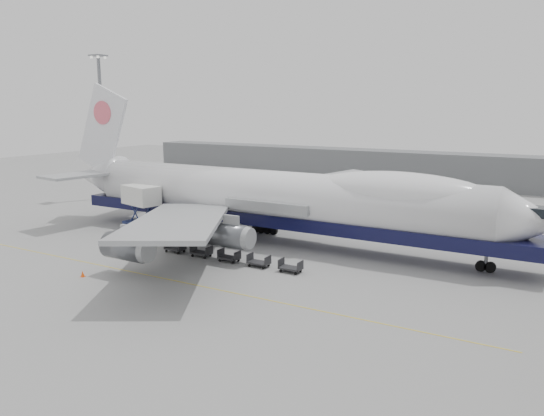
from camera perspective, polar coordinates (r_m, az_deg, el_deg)
The scene contains 12 objects.
ground at distance 56.81m, azimuth -5.91°, elevation -6.22°, with size 260.00×260.00×0.00m, color gray.
apron_line at distance 52.30m, azimuth -9.77°, elevation -7.85°, with size 60.00×0.15×0.01m, color gold.
hangar at distance 122.13m, azimuth 9.58°, elevation 4.59°, with size 110.00×8.00×7.00m, color slate.
floodlight_mast at distance 100.40m, azimuth -17.83°, elevation 9.04°, with size 2.40×2.40×25.43m.
airliner at distance 65.04m, azimuth 0.62°, elevation 1.13°, with size 67.00×55.30×19.98m.
catering_truck at distance 73.03m, azimuth -13.84°, elevation 0.18°, with size 6.19×4.88×6.25m.
traffic_cone at distance 56.24m, azimuth -19.70°, elevation -6.70°, with size 0.41×0.41×0.61m.
dolly_0 at distance 62.54m, azimuth -10.38°, elevation -4.23°, with size 2.30×1.35×1.30m.
dolly_1 at distance 60.24m, azimuth -7.61°, elevation -4.73°, with size 2.30×1.35×1.30m.
dolly_2 at distance 58.09m, azimuth -4.63°, elevation -5.26°, with size 2.30×1.35×1.30m.
dolly_3 at distance 56.12m, azimuth -1.42°, elevation -5.81°, with size 2.30×1.35×1.30m.
dolly_4 at distance 54.34m, azimuth 2.02°, elevation -6.39°, with size 2.30×1.35×1.30m.
Camera 1 is at (31.85, -43.97, 16.73)m, focal length 35.00 mm.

